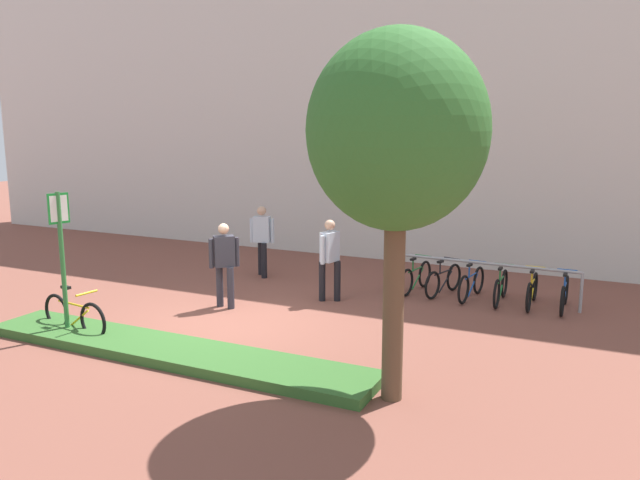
# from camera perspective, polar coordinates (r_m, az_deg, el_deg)

# --- Properties ---
(ground_plane) EXTENTS (60.00, 60.00, 0.00)m
(ground_plane) POSITION_cam_1_polar(r_m,az_deg,el_deg) (11.94, -8.15, -7.39)
(ground_plane) COLOR brown
(building_facade) EXTENTS (28.00, 1.20, 10.00)m
(building_facade) POSITION_cam_1_polar(r_m,az_deg,el_deg) (17.71, 4.52, 14.84)
(building_facade) COLOR silver
(building_facade) RESTS_ON ground
(planter_strip) EXTENTS (7.00, 1.10, 0.16)m
(planter_strip) POSITION_cam_1_polar(r_m,az_deg,el_deg) (10.42, -13.58, -9.80)
(planter_strip) COLOR #336028
(planter_strip) RESTS_ON ground
(tree_sidewalk) EXTENTS (2.30, 2.30, 4.83)m
(tree_sidewalk) POSITION_cam_1_polar(r_m,az_deg,el_deg) (7.97, 7.05, 9.62)
(tree_sidewalk) COLOR brown
(tree_sidewalk) RESTS_ON ground
(parking_sign_post) EXTENTS (0.13, 0.35, 2.53)m
(parking_sign_post) POSITION_cam_1_polar(r_m,az_deg,el_deg) (11.51, -22.53, -0.29)
(parking_sign_post) COLOR #2D7238
(parking_sign_post) RESTS_ON ground
(bike_at_sign) EXTENTS (1.67, 0.42, 0.86)m
(bike_at_sign) POSITION_cam_1_polar(r_m,az_deg,el_deg) (11.84, -21.49, -6.41)
(bike_at_sign) COLOR black
(bike_at_sign) RESTS_ON ground
(bike_rack_cluster) EXTENTS (3.76, 1.66, 0.83)m
(bike_rack_cluster) POSITION_cam_1_polar(r_m,az_deg,el_deg) (13.57, 14.91, -3.94)
(bike_rack_cluster) COLOR #99999E
(bike_rack_cluster) RESTS_ON ground
(bollard_steel) EXTENTS (0.16, 0.16, 0.90)m
(bollard_steel) POSITION_cam_1_polar(r_m,az_deg,el_deg) (13.67, 6.41, -3.09)
(bollard_steel) COLOR #ADADB2
(bollard_steel) RESTS_ON ground
(person_suited_navy) EXTENTS (0.46, 0.45, 1.72)m
(person_suited_navy) POSITION_cam_1_polar(r_m,az_deg,el_deg) (12.62, -8.72, -1.80)
(person_suited_navy) COLOR #2D2D38
(person_suited_navy) RESTS_ON ground
(person_casual_tan) EXTENTS (0.59, 0.41, 1.72)m
(person_casual_tan) POSITION_cam_1_polar(r_m,az_deg,el_deg) (15.14, -5.30, 0.32)
(person_casual_tan) COLOR black
(person_casual_tan) RESTS_ON ground
(person_shirt_blue) EXTENTS (0.43, 0.60, 1.72)m
(person_shirt_blue) POSITION_cam_1_polar(r_m,az_deg,el_deg) (12.95, 0.90, -1.37)
(person_shirt_blue) COLOR black
(person_shirt_blue) RESTS_ON ground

